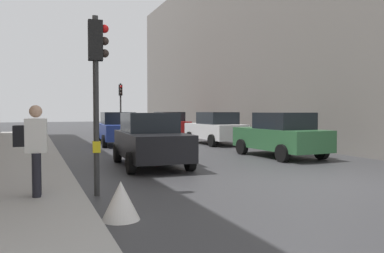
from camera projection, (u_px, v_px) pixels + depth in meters
name	position (u px, v px, depth m)	size (l,w,h in m)	color
ground_plane	(305.00, 182.00, 9.73)	(120.00, 120.00, 0.00)	#38383A
sidewalk_kerb	(11.00, 164.00, 12.52)	(3.27, 40.00, 0.16)	#A8A5A0
building_facade_right	(287.00, 54.00, 28.77)	(12.00, 34.67, 12.36)	slate
traffic_light_far_median	(121.00, 99.00, 29.40)	(0.24, 0.43, 3.97)	#2D2D2D
traffic_light_near_left	(97.00, 72.00, 8.06)	(0.44, 0.27, 3.83)	#2D2D2D
car_green_estate	(281.00, 135.00, 14.98)	(2.12, 4.25, 1.76)	#2D6038
car_red_sedan	(168.00, 124.00, 26.65)	(2.11, 4.25, 1.76)	red
car_white_compact	(216.00, 128.00, 20.79)	(2.15, 4.27, 1.76)	silver
car_dark_suv	(150.00, 140.00, 12.52)	(2.22, 4.30, 1.76)	black
car_blue_van	(118.00, 129.00, 20.40)	(2.20, 4.29, 1.76)	navy
pedestrian_with_black_backpack	(34.00, 145.00, 7.34)	(0.62, 0.36, 1.77)	black
warning_sign_triangle	(121.00, 201.00, 6.32)	(0.64, 0.64, 0.65)	silver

